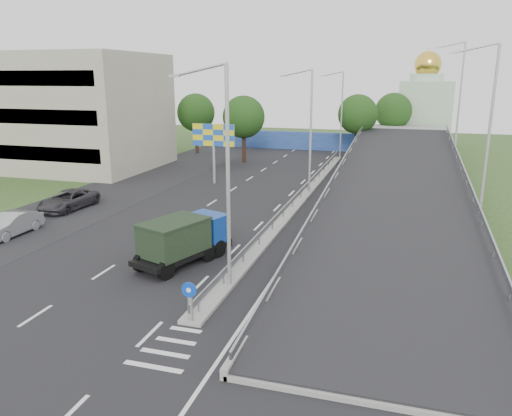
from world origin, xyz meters
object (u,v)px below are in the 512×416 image
at_px(sign_bollard, 190,301).
at_px(parked_car_c, 68,200).
at_px(lamp_post_near, 224,167).
at_px(lamp_post_far, 340,110).
at_px(billboard, 214,139).
at_px(lamp_post_mid, 309,125).
at_px(dump_truck, 184,238).
at_px(parked_car_b, 11,224).
at_px(church, 424,109).

bearing_deg(sign_bollard, parked_car_c, 138.98).
relative_size(lamp_post_near, lamp_post_far, 1.00).
relative_size(sign_bollard, lamp_post_near, 0.17).
relative_size(billboard, parked_car_c, 1.08).
xyz_separation_m(lamp_post_mid, billboard, (-9.11, 2.00, -1.62)).
bearing_deg(lamp_post_mid, billboard, 167.62).
distance_m(sign_bollard, lamp_post_mid, 24.30).
relative_size(sign_bollard, dump_truck, 0.28).
bearing_deg(billboard, lamp_post_far, 63.16).
bearing_deg(parked_car_c, sign_bollard, -38.06).
xyz_separation_m(lamp_post_mid, parked_car_b, (-15.61, -16.28, -5.09)).
bearing_deg(lamp_post_far, dump_truck, -94.92).
distance_m(church, billboard, 37.23).
bearing_deg(dump_truck, lamp_post_near, -17.76).
bearing_deg(lamp_post_far, billboard, -116.84).
bearing_deg(lamp_post_mid, dump_truck, -100.44).
bearing_deg(lamp_post_mid, church, 73.78).
bearing_deg(lamp_post_mid, parked_car_b, -133.80).
xyz_separation_m(sign_bollard, church, (10.00, 57.83, 4.28)).
bearing_deg(sign_bollard, church, 80.19).
bearing_deg(church, parked_car_b, -116.89).
distance_m(lamp_post_near, parked_car_b, 16.84).
xyz_separation_m(lamp_post_near, parked_car_c, (-16.23, 10.20, -5.10)).
bearing_deg(lamp_post_mid, sign_bollard, -90.26).
height_order(church, parked_car_b, church).
distance_m(lamp_post_mid, billboard, 9.47).
distance_m(lamp_post_mid, dump_truck, 18.36).
xyz_separation_m(lamp_post_near, lamp_post_far, (0.00, 40.00, 0.00)).
distance_m(sign_bollard, lamp_post_near, 6.12).
relative_size(sign_bollard, parked_car_b, 0.38).
height_order(sign_bollard, dump_truck, dump_truck).
bearing_deg(lamp_post_near, church, 79.62).
xyz_separation_m(sign_bollard, parked_car_b, (-15.50, 7.55, -0.32)).
relative_size(parked_car_b, parked_car_c, 0.85).
xyz_separation_m(sign_bollard, dump_truck, (-3.12, 6.30, 0.36)).
bearing_deg(parked_car_c, lamp_post_far, 64.39).
height_order(lamp_post_far, dump_truck, lamp_post_far).
relative_size(sign_bollard, parked_car_c, 0.33).
xyz_separation_m(lamp_post_mid, dump_truck, (-3.23, -17.53, -4.42)).
distance_m(church, dump_truck, 53.32).
xyz_separation_m(lamp_post_mid, church, (9.89, 34.00, -0.50)).
xyz_separation_m(lamp_post_far, dump_truck, (-3.23, -37.53, -4.42)).
distance_m(lamp_post_near, lamp_post_far, 40.00).
bearing_deg(church, lamp_post_mid, -106.22).
bearing_deg(parked_car_b, billboard, 70.80).
xyz_separation_m(billboard, parked_car_b, (-6.50, -18.28, -3.47)).
relative_size(church, billboard, 2.51).
bearing_deg(lamp_post_near, parked_car_c, 147.86).
height_order(sign_bollard, parked_car_b, sign_bollard).
xyz_separation_m(lamp_post_far, church, (9.89, 14.00, -0.50)).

